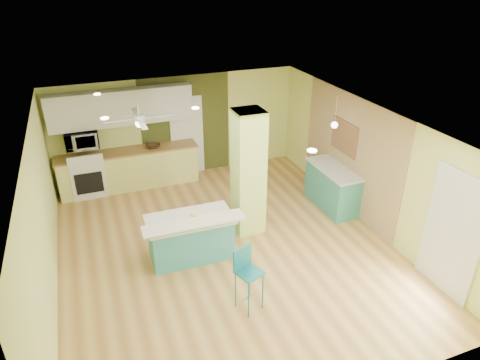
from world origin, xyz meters
name	(u,v)px	position (x,y,z in m)	size (l,w,h in m)	color
floor	(226,248)	(0.00, 0.00, -0.01)	(6.00, 7.00, 0.01)	#A57239
ceiling	(224,123)	(0.00, 0.00, 2.50)	(6.00, 7.00, 0.01)	white
wall_back	(178,127)	(0.00, 3.50, 1.25)	(6.00, 0.01, 2.50)	#DAE47A
wall_front	(330,333)	(0.00, -3.50, 1.25)	(6.00, 0.01, 2.50)	#DAE47A
wall_left	(42,223)	(-3.00, 0.00, 1.25)	(0.01, 7.00, 2.50)	#DAE47A
wall_right	(367,165)	(3.00, 0.00, 1.25)	(0.01, 7.00, 2.50)	#DAE47A
wood_panel	(349,154)	(2.99, 0.60, 1.25)	(0.02, 3.40, 2.50)	#997A57
olive_accent	(186,126)	(0.20, 3.49, 1.25)	(2.20, 0.02, 2.50)	#43481D
interior_door	(187,136)	(0.20, 3.46, 1.00)	(0.82, 0.05, 2.00)	white
french_door	(452,234)	(2.97, -2.30, 1.05)	(0.04, 1.08, 2.10)	silver
column	(248,173)	(0.65, 0.50, 1.25)	(0.55, 0.55, 2.50)	#BFDD66
kitchen_run	(130,169)	(-1.30, 3.20, 0.47)	(3.25, 0.63, 0.94)	#DADB73
stove	(88,176)	(-2.25, 3.19, 0.46)	(0.76, 0.66, 1.08)	silver
upper_cabinets	(121,107)	(-1.30, 3.32, 1.95)	(3.20, 0.34, 0.80)	silver
microwave	(82,140)	(-2.25, 3.20, 1.35)	(0.70, 0.48, 0.39)	white
ceiling_fan	(139,119)	(-1.10, 2.00, 2.08)	(1.41, 1.41, 0.61)	silver
pendant_lamp	(334,125)	(2.65, 0.75, 1.88)	(0.14, 0.14, 0.69)	white
wall_decor	(344,137)	(2.96, 0.80, 1.55)	(0.03, 0.90, 0.70)	brown
peninsula	(191,236)	(-0.67, -0.01, 0.43)	(1.76, 0.96, 0.94)	teal
bar_stool	(246,269)	(-0.20, -1.55, 0.71)	(0.45, 0.45, 1.07)	#1D7584
side_counter	(332,187)	(2.70, 0.66, 0.47)	(0.61, 1.44, 0.93)	teal
fruit_bowl	(153,146)	(-0.70, 3.16, 0.98)	(0.33, 0.33, 0.08)	#3A2517
canister	(194,217)	(-0.61, -0.12, 0.90)	(0.13, 0.13, 0.18)	yellow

